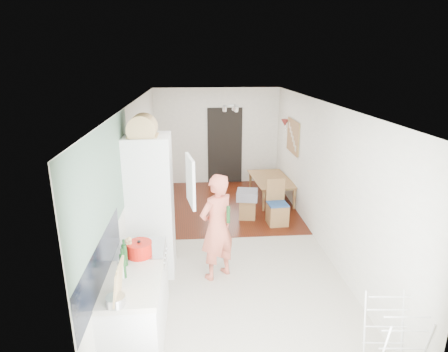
{
  "coord_description": "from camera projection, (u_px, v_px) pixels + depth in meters",
  "views": [
    {
      "loc": [
        -0.59,
        -6.06,
        3.18
      ],
      "look_at": [
        -0.09,
        0.2,
        1.21
      ],
      "focal_mm": 30.0,
      "sensor_mm": 36.0,
      "label": 1
    }
  ],
  "objects": [
    {
      "name": "room_shell",
      "position": [
        230.0,
        177.0,
        6.39
      ],
      "size": [
        3.2,
        7.0,
        2.5
      ],
      "primitive_type": null,
      "color": "silver",
      "rests_on": "ground"
    },
    {
      "name": "floor",
      "position": [
        230.0,
        243.0,
        6.76
      ],
      "size": [
        3.2,
        7.0,
        0.01
      ],
      "primitive_type": "cube",
      "color": "beige",
      "rests_on": "ground"
    },
    {
      "name": "wood_floor_overlay",
      "position": [
        222.0,
        205.0,
        8.52
      ],
      "size": [
        3.2,
        3.3,
        0.01
      ],
      "primitive_type": "cube",
      "color": "#501708",
      "rests_on": "room_shell"
    },
    {
      "name": "sage_wall_panel",
      "position": [
        106.0,
        183.0,
        4.19
      ],
      "size": [
        0.02,
        3.0,
        1.3
      ],
      "primitive_type": "cube",
      "color": "slate",
      "rests_on": "room_shell"
    },
    {
      "name": "tile_splashback",
      "position": [
        101.0,
        264.0,
        3.87
      ],
      "size": [
        0.02,
        1.9,
        0.5
      ],
      "primitive_type": "cube",
      "color": "black",
      "rests_on": "room_shell"
    },
    {
      "name": "doorway_recess",
      "position": [
        225.0,
        146.0,
        9.79
      ],
      "size": [
        0.9,
        0.04,
        2.0
      ],
      "primitive_type": "cube",
      "color": "black",
      "rests_on": "room_shell"
    },
    {
      "name": "base_cabinet",
      "position": [
        134.0,
        321.0,
        4.11
      ],
      "size": [
        0.6,
        0.9,
        0.86
      ],
      "primitive_type": "cube",
      "color": "white",
      "rests_on": "room_shell"
    },
    {
      "name": "worktop",
      "position": [
        131.0,
        284.0,
        3.97
      ],
      "size": [
        0.62,
        0.92,
        0.06
      ],
      "primitive_type": "cube",
      "color": "beige",
      "rests_on": "room_shell"
    },
    {
      "name": "range_cooker",
      "position": [
        143.0,
        281.0,
        4.82
      ],
      "size": [
        0.6,
        0.6,
        0.88
      ],
      "primitive_type": "cube",
      "color": "white",
      "rests_on": "room_shell"
    },
    {
      "name": "cooker_top",
      "position": [
        140.0,
        249.0,
        4.68
      ],
      "size": [
        0.6,
        0.6,
        0.04
      ],
      "primitive_type": "cube",
      "color": "#B6B6B8",
      "rests_on": "room_shell"
    },
    {
      "name": "fridge_housing",
      "position": [
        151.0,
        206.0,
        5.6
      ],
      "size": [
        0.66,
        0.66,
        2.15
      ],
      "primitive_type": "cube",
      "color": "white",
      "rests_on": "room_shell"
    },
    {
      "name": "fridge_door",
      "position": [
        190.0,
        181.0,
        5.22
      ],
      "size": [
        0.14,
        0.56,
        0.7
      ],
      "primitive_type": "cube",
      "rotation": [
        0.0,
        0.0,
        -1.4
      ],
      "color": "white",
      "rests_on": "room_shell"
    },
    {
      "name": "fridge_interior",
      "position": [
        170.0,
        175.0,
        5.48
      ],
      "size": [
        0.02,
        0.52,
        0.66
      ],
      "primitive_type": "cube",
      "color": "white",
      "rests_on": "room_shell"
    },
    {
      "name": "pinboard",
      "position": [
        293.0,
        136.0,
        8.23
      ],
      "size": [
        0.03,
        0.9,
        0.7
      ],
      "primitive_type": "cube",
      "color": "tan",
      "rests_on": "room_shell"
    },
    {
      "name": "pinboard_frame",
      "position": [
        293.0,
        136.0,
        8.23
      ],
      "size": [
        0.0,
        0.94,
        0.74
      ],
      "primitive_type": "cube",
      "color": "olive",
      "rests_on": "room_shell"
    },
    {
      "name": "wall_sconce",
      "position": [
        285.0,
        123.0,
        8.78
      ],
      "size": [
        0.18,
        0.18,
        0.16
      ],
      "primitive_type": "cone",
      "color": "maroon",
      "rests_on": "room_shell"
    },
    {
      "name": "person",
      "position": [
        217.0,
        218.0,
        5.45
      ],
      "size": [
        0.84,
        0.78,
        1.93
      ],
      "primitive_type": "imported",
      "rotation": [
        0.0,
        0.0,
        3.75
      ],
      "color": "#D6654F",
      "rests_on": "floor"
    },
    {
      "name": "dining_table",
      "position": [
        272.0,
        191.0,
        8.79
      ],
      "size": [
        0.8,
        1.32,
        0.45
      ],
      "primitive_type": "imported",
      "rotation": [
        0.0,
        0.0,
        1.64
      ],
      "color": "olive",
      "rests_on": "floor"
    },
    {
      "name": "dining_chair",
      "position": [
        278.0,
        203.0,
        7.39
      ],
      "size": [
        0.41,
        0.41,
        0.9
      ],
      "primitive_type": null,
      "rotation": [
        0.0,
        0.0,
        0.07
      ],
      "color": "olive",
      "rests_on": "floor"
    },
    {
      "name": "stool",
      "position": [
        247.0,
        208.0,
        7.76
      ],
      "size": [
        0.37,
        0.37,
        0.44
      ],
      "primitive_type": null,
      "rotation": [
        0.0,
        0.0,
        -0.14
      ],
      "color": "olive",
      "rests_on": "floor"
    },
    {
      "name": "grey_drape",
      "position": [
        247.0,
        195.0,
        7.63
      ],
      "size": [
        0.49,
        0.49,
        0.19
      ],
      "primitive_type": "cube",
      "rotation": [
        0.0,
        0.0,
        -0.19
      ],
      "color": "slate",
      "rests_on": "stool"
    },
    {
      "name": "drying_rack",
      "position": [
        393.0,
        341.0,
        3.82
      ],
      "size": [
        0.48,
        0.44,
        0.86
      ],
      "primitive_type": null,
      "rotation": [
        0.0,
        0.0,
        -0.09
      ],
      "color": "white",
      "rests_on": "floor"
    },
    {
      "name": "bread_bin",
      "position": [
        142.0,
        129.0,
        5.17
      ],
      "size": [
        0.5,
        0.48,
        0.22
      ],
      "primitive_type": null,
      "rotation": [
        0.0,
        0.0,
        -0.25
      ],
      "color": "tan",
      "rests_on": "fridge_housing"
    },
    {
      "name": "red_casserole",
      "position": [
        139.0,
        249.0,
        4.46
      ],
      "size": [
        0.32,
        0.32,
        0.18
      ],
      "primitive_type": "cylinder",
      "rotation": [
        0.0,
        0.0,
        -0.07
      ],
      "color": "red",
      "rests_on": "cooker_top"
    },
    {
      "name": "steel_pan",
      "position": [
        116.0,
        301.0,
        3.58
      ],
      "size": [
        0.19,
        0.19,
        0.09
      ],
      "primitive_type": "cylinder",
      "rotation": [
        0.0,
        0.0,
        -0.02
      ],
      "color": "#B6B6B8",
      "rests_on": "worktop"
    },
    {
      "name": "held_bottle",
      "position": [
        228.0,
        214.0,
        5.23
      ],
      "size": [
        0.05,
        0.05,
        0.25
      ],
      "primitive_type": "cylinder",
      "color": "#153E18",
      "rests_on": "person"
    },
    {
      "name": "bottle_a",
      "position": [
        123.0,
        266.0,
        4.01
      ],
      "size": [
        0.08,
        0.08,
        0.28
      ],
      "primitive_type": "cylinder",
      "rotation": [
        0.0,
        0.0,
        -0.33
      ],
      "color": "#153E18",
      "rests_on": "worktop"
    },
    {
      "name": "bottle_b",
      "position": [
        125.0,
        255.0,
        4.24
      ],
      "size": [
        0.07,
        0.07,
        0.26
      ],
      "primitive_type": "cylinder",
      "rotation": [
        0.0,
        0.0,
        -0.15
      ],
      "color": "#153E18",
      "rests_on": "worktop"
    },
    {
      "name": "bottle_c",
      "position": [
        122.0,
        269.0,
        4.02
      ],
      "size": [
        0.1,
        0.1,
        0.21
      ],
      "primitive_type": "cylinder",
      "rotation": [
        0.0,
        0.0,
        -0.22
      ],
      "color": "silver",
      "rests_on": "worktop"
    },
    {
      "name": "pepper_mill_front",
      "position": [
        128.0,
        250.0,
        4.43
      ],
      "size": [
        0.06,
        0.06,
        0.19
      ],
      "primitive_type": "cylinder",
      "rotation": [
        0.0,
        0.0,
        -0.09
      ],
      "color": "tan",
      "rests_on": "worktop"
    },
    {
      "name": "pepper_mill_back",
      "position": [
        130.0,
        249.0,
        4.43
      ],
      "size": [
        0.07,
        0.07,
        0.21
      ],
      "primitive_type": "cylinder",
      "rotation": [
        0.0,
        0.0,
        0.28
      ],
      "color": "tan",
      "rests_on": "worktop"
    },
    {
      "name": "chopping_boards",
      "position": [
        118.0,
        282.0,
        3.62
      ],
      "size": [
        0.1,
        0.29,
        0.39
      ],
      "primitive_type": null,
      "rotation": [
        0.0,
        0.0,
        -0.21
      ],
      "color": "tan",
      "rests_on": "worktop"
    }
  ]
}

